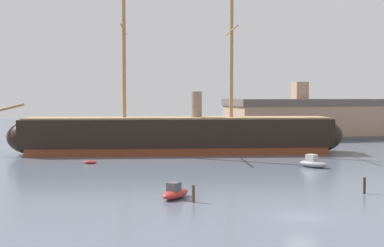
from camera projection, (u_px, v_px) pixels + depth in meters
name	position (u px, v px, depth m)	size (l,w,h in m)	color
ground_plane	(301.00, 217.00, 42.24)	(400.00, 400.00, 0.00)	slate
tall_ship	(178.00, 135.00, 88.59)	(65.49, 17.79, 31.69)	brown
motorboat_foreground_left	(175.00, 193.00, 49.66)	(3.97, 3.99, 1.67)	#B22D28
motorboat_mid_right	(313.00, 163.00, 71.39)	(3.81, 4.79, 1.87)	gray
dinghy_alongside_bow	(90.00, 162.00, 75.23)	(2.21, 1.41, 0.48)	#B22D28
dinghy_far_left	(32.00, 153.00, 87.17)	(2.49, 2.85, 0.63)	gray
motorboat_distant_centre	(186.00, 143.00, 103.21)	(2.22, 3.14, 1.22)	orange
mooring_piling_nearest	(364.00, 185.00, 52.16)	(0.29, 0.29, 1.74)	#382B1E
mooring_piling_left_pair	(193.00, 194.00, 47.94)	(0.31, 0.31, 1.69)	#4C3D2D
dockside_warehouse_right	(308.00, 119.00, 121.56)	(42.95, 19.09, 13.80)	#565659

